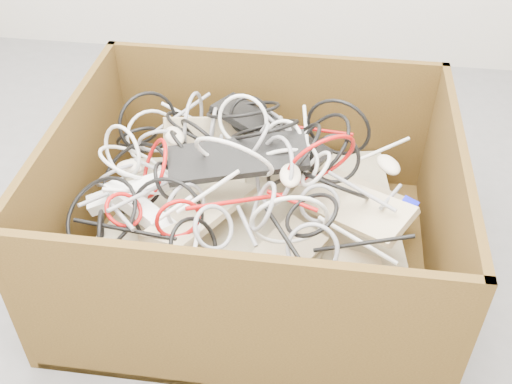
# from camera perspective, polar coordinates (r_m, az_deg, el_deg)

# --- Properties ---
(ground) EXTENTS (3.00, 3.00, 0.00)m
(ground) POSITION_cam_1_polar(r_m,az_deg,el_deg) (2.07, -4.87, -6.85)
(ground) COLOR #5A595C
(ground) RESTS_ON ground
(cardboard_box) EXTENTS (1.16, 0.97, 0.54)m
(cardboard_box) POSITION_cam_1_polar(r_m,az_deg,el_deg) (1.97, -0.54, -3.89)
(cardboard_box) COLOR #39280E
(cardboard_box) RESTS_ON ground
(keyboard_pile) EXTENTS (0.96, 0.88, 0.39)m
(keyboard_pile) POSITION_cam_1_polar(r_m,az_deg,el_deg) (1.87, 0.55, -1.09)
(keyboard_pile) COLOR #CCB290
(keyboard_pile) RESTS_ON cardboard_box
(mice_scatter) EXTENTS (0.89, 0.52, 0.21)m
(mice_scatter) POSITION_cam_1_polar(r_m,az_deg,el_deg) (1.79, -1.25, 0.01)
(mice_scatter) COLOR beige
(mice_scatter) RESTS_ON keyboard_pile
(power_strip_left) EXTENTS (0.29, 0.15, 0.12)m
(power_strip_left) POSITION_cam_1_polar(r_m,az_deg,el_deg) (1.85, -11.15, 0.13)
(power_strip_left) COLOR white
(power_strip_left) RESTS_ON keyboard_pile
(power_strip_right) EXTENTS (0.28, 0.19, 0.10)m
(power_strip_right) POSITION_cam_1_polar(r_m,az_deg,el_deg) (1.79, -10.33, -1.86)
(power_strip_right) COLOR white
(power_strip_right) RESTS_ON keyboard_pile
(vga_plug) EXTENTS (0.06, 0.06, 0.03)m
(vga_plug) POSITION_cam_1_polar(r_m,az_deg,el_deg) (1.80, 14.03, -1.17)
(vga_plug) COLOR #0D12D0
(vga_plug) RESTS_ON keyboard_pile
(cable_tangle) EXTENTS (1.02, 0.79, 0.44)m
(cable_tangle) POSITION_cam_1_polar(r_m,az_deg,el_deg) (1.84, -2.99, 2.68)
(cable_tangle) COLOR black
(cable_tangle) RESTS_ON keyboard_pile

